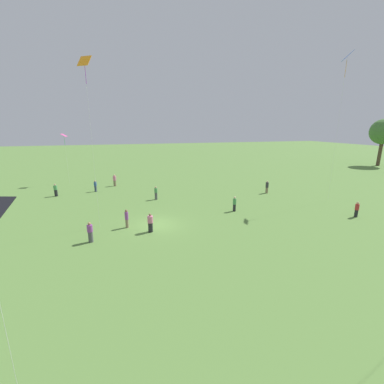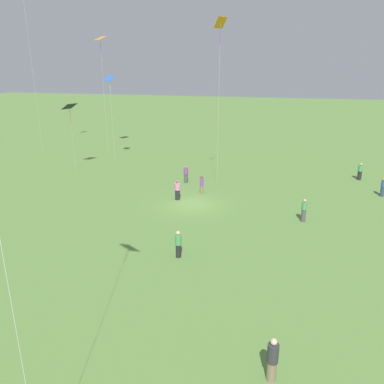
% 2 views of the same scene
% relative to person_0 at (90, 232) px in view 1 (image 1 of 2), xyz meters
% --- Properties ---
extents(ground_plane, '(240.00, 240.00, 0.00)m').
position_rel_person_0_xyz_m(ground_plane, '(-2.19, 5.66, -0.83)').
color(ground_plane, '#5B843D').
extents(tree_0, '(5.85, 5.85, 10.89)m').
position_rel_person_0_xyz_m(tree_0, '(-25.52, 62.57, 7.05)').
color(tree_0, brown).
rests_on(tree_0, ground_plane).
extents(person_0, '(0.61, 0.61, 1.70)m').
position_rel_person_0_xyz_m(person_0, '(0.00, 0.00, 0.00)').
color(person_0, '#4C4C51').
rests_on(person_0, ground_plane).
extents(person_1, '(0.53, 0.53, 1.62)m').
position_rel_person_0_xyz_m(person_1, '(1.36, 25.84, -0.03)').
color(person_1, '#232328').
rests_on(person_1, ground_plane).
extents(person_2, '(0.50, 0.50, 1.66)m').
position_rel_person_0_xyz_m(person_2, '(-3.90, 14.56, -0.00)').
color(person_2, '#232328').
rests_on(person_2, ground_plane).
extents(person_3, '(0.54, 0.54, 1.72)m').
position_rel_person_0_xyz_m(person_3, '(-10.97, 6.96, 0.03)').
color(person_3, '#4C4C51').
rests_on(person_3, ground_plane).
extents(person_4, '(0.54, 0.54, 1.66)m').
position_rel_person_0_xyz_m(person_4, '(-17.57, -0.74, -0.01)').
color(person_4, '#333D5B').
rests_on(person_4, ground_plane).
extents(person_5, '(0.56, 0.56, 1.70)m').
position_rel_person_0_xyz_m(person_5, '(-16.36, -5.67, -0.00)').
color(person_5, '#232328').
rests_on(person_5, ground_plane).
extents(person_6, '(0.62, 0.62, 1.84)m').
position_rel_person_0_xyz_m(person_6, '(-20.50, 1.91, 0.07)').
color(person_6, '#847056').
rests_on(person_6, ground_plane).
extents(person_8, '(0.47, 0.47, 1.76)m').
position_rel_person_0_xyz_m(person_8, '(-9.88, 22.39, 0.04)').
color(person_8, '#847056').
rests_on(person_8, ground_plane).
extents(person_9, '(0.41, 0.41, 1.74)m').
position_rel_person_0_xyz_m(person_9, '(-2.33, 2.96, 0.06)').
color(person_9, '#847056').
rests_on(person_9, ground_plane).
extents(person_10, '(0.67, 0.67, 1.71)m').
position_rel_person_0_xyz_m(person_10, '(-0.72, 4.91, -0.00)').
color(person_10, '#232328').
rests_on(person_10, ground_plane).
extents(kite_2, '(1.07, 1.00, 7.99)m').
position_rel_person_0_xyz_m(kite_2, '(-24.68, -5.28, 6.66)').
color(kite_2, '#E54C99').
rests_on(kite_2, ground_plane).
extents(kite_5, '(1.09, 1.20, 14.59)m').
position_rel_person_0_xyz_m(kite_5, '(-3.19, 0.52, 12.78)').
color(kite_5, orange).
rests_on(kite_5, ground_plane).
extents(kite_6, '(1.58, 1.46, 17.07)m').
position_rel_person_0_xyz_m(kite_6, '(-4.23, 27.60, 15.26)').
color(kite_6, blue).
rests_on(kite_6, ground_plane).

